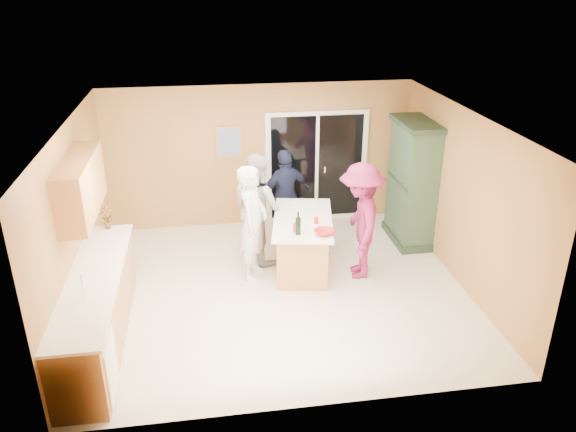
{
  "coord_description": "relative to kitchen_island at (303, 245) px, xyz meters",
  "views": [
    {
      "loc": [
        -0.97,
        -7.21,
        4.42
      ],
      "look_at": [
        0.15,
        0.1,
        1.15
      ],
      "focal_mm": 35.0,
      "sensor_mm": 36.0,
      "label": 1
    }
  ],
  "objects": [
    {
      "name": "floor",
      "position": [
        -0.46,
        -0.6,
        -0.41
      ],
      "size": [
        5.5,
        5.5,
        0.0
      ],
      "primitive_type": "plane",
      "color": "silver",
      "rests_on": "ground"
    },
    {
      "name": "serving_bowl",
      "position": [
        0.21,
        -0.6,
        0.5
      ],
      "size": [
        0.36,
        0.36,
        0.07
      ],
      "primitive_type": "imported",
      "rotation": [
        0.0,
        0.0,
        0.32
      ],
      "color": "red",
      "rests_on": "kitchen_island"
    },
    {
      "name": "white_plate",
      "position": [
        0.01,
        0.54,
        0.47
      ],
      "size": [
        0.32,
        0.32,
        0.02
      ],
      "primitive_type": "cylinder",
      "rotation": [
        0.0,
        0.0,
        0.33
      ],
      "color": "silver",
      "rests_on": "kitchen_island"
    },
    {
      "name": "tumbler_near",
      "position": [
        0.17,
        -0.22,
        0.51
      ],
      "size": [
        0.09,
        0.09,
        0.1
      ],
      "primitive_type": "cylinder",
      "rotation": [
        0.0,
        0.0,
        -0.3
      ],
      "color": "red",
      "rests_on": "kitchen_island"
    },
    {
      "name": "woman_navy",
      "position": [
        -0.09,
        1.15,
        0.41
      ],
      "size": [
        1.03,
        0.7,
        1.63
      ],
      "primitive_type": "imported",
      "rotation": [
        0.0,
        0.0,
        3.49
      ],
      "color": "#181C35",
      "rests_on": "floor"
    },
    {
      "name": "wall_back",
      "position": [
        -0.46,
        1.9,
        0.89
      ],
      "size": [
        5.5,
        0.1,
        2.6
      ],
      "primitive_type": "cube",
      "color": "tan",
      "rests_on": "ground"
    },
    {
      "name": "wine_bottle",
      "position": [
        -0.17,
        -0.54,
        0.6
      ],
      "size": [
        0.08,
        0.08,
        0.35
      ],
      "rotation": [
        0.0,
        0.0,
        -0.3
      ],
      "color": "black",
      "rests_on": "kitchen_island"
    },
    {
      "name": "woman_magenta",
      "position": [
        0.82,
        -0.33,
        0.5
      ],
      "size": [
        0.84,
        1.27,
        1.82
      ],
      "primitive_type": "imported",
      "rotation": [
        0.0,
        0.0,
        -1.72
      ],
      "color": "maroon",
      "rests_on": "floor"
    },
    {
      "name": "kitchen_island",
      "position": [
        0.0,
        0.0,
        0.0
      ],
      "size": [
        1.18,
        1.78,
        0.87
      ],
      "rotation": [
        0.0,
        0.0,
        -0.18
      ],
      "color": "#C4804C",
      "rests_on": "floor"
    },
    {
      "name": "green_hutch",
      "position": [
        2.03,
        0.73,
        0.64
      ],
      "size": [
        0.62,
        1.17,
        2.15
      ],
      "color": "#203423",
      "rests_on": "floor"
    },
    {
      "name": "left_cabinet_run",
      "position": [
        -2.91,
        -1.65,
        0.06
      ],
      "size": [
        0.65,
        3.05,
        1.24
      ],
      "color": "#C4804C",
      "rests_on": "floor"
    },
    {
      "name": "framed_picture",
      "position": [
        -1.01,
        1.87,
        1.19
      ],
      "size": [
        0.46,
        0.04,
        0.56
      ],
      "color": "#A68053",
      "rests_on": "wall_back"
    },
    {
      "name": "wall_right",
      "position": [
        2.29,
        -0.6,
        0.89
      ],
      "size": [
        0.1,
        5.0,
        2.6
      ],
      "primitive_type": "cube",
      "color": "tan",
      "rests_on": "ground"
    },
    {
      "name": "tulip_vase",
      "position": [
        -2.91,
        -0.08,
        0.71
      ],
      "size": [
        0.2,
        0.15,
        0.35
      ],
      "primitive_type": "imported",
      "rotation": [
        0.0,
        0.0,
        -0.13
      ],
      "color": "#B12611",
      "rests_on": "left_cabinet_run"
    },
    {
      "name": "upper_cabinets",
      "position": [
        -3.04,
        -0.8,
        1.47
      ],
      "size": [
        0.35,
        1.6,
        0.75
      ],
      "primitive_type": "cube",
      "color": "#C4804C",
      "rests_on": "wall_left"
    },
    {
      "name": "woman_grey",
      "position": [
        -0.66,
        0.47,
        0.5
      ],
      "size": [
        1.04,
        1.11,
        1.81
      ],
      "primitive_type": "imported",
      "rotation": [
        0.0,
        0.0,
        2.12
      ],
      "color": "#ABABAE",
      "rests_on": "floor"
    },
    {
      "name": "woman_white",
      "position": [
        -0.79,
        -0.13,
        0.5
      ],
      "size": [
        0.63,
        0.77,
        1.81
      ],
      "primitive_type": "imported",
      "rotation": [
        0.0,
        0.0,
        1.23
      ],
      "color": "silver",
      "rests_on": "floor"
    },
    {
      "name": "wall_front",
      "position": [
        -0.46,
        -3.1,
        0.89
      ],
      "size": [
        5.5,
        0.1,
        2.6
      ],
      "primitive_type": "cube",
      "color": "tan",
      "rests_on": "ground"
    },
    {
      "name": "ceiling",
      "position": [
        -0.46,
        -0.6,
        2.19
      ],
      "size": [
        5.5,
        5.0,
        0.1
      ],
      "primitive_type": "cube",
      "color": "silver",
      "rests_on": "wall_back"
    },
    {
      "name": "tumbler_far",
      "position": [
        -0.19,
        -0.45,
        0.52
      ],
      "size": [
        0.1,
        0.1,
        0.13
      ],
      "primitive_type": "cylinder",
      "rotation": [
        0.0,
        0.0,
        -0.24
      ],
      "color": "red",
      "rests_on": "kitchen_island"
    },
    {
      "name": "sliding_door",
      "position": [
        0.59,
        1.86,
        0.64
      ],
      "size": [
        1.9,
        0.07,
        2.1
      ],
      "color": "white",
      "rests_on": "floor"
    },
    {
      "name": "wall_left",
      "position": [
        -3.21,
        -0.6,
        0.89
      ],
      "size": [
        0.1,
        5.0,
        2.6
      ],
      "primitive_type": "cube",
      "color": "tan",
      "rests_on": "ground"
    }
  ]
}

